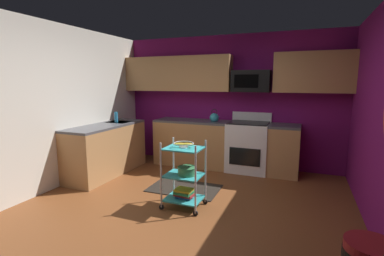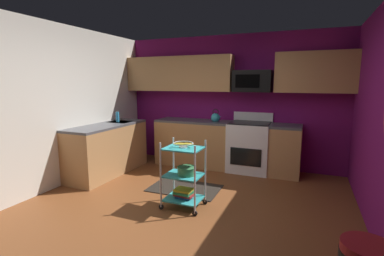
{
  "view_description": "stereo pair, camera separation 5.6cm",
  "coord_description": "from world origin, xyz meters",
  "px_view_note": "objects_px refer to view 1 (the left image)",
  "views": [
    {
      "loc": [
        1.44,
        -3.17,
        1.69
      ],
      "look_at": [
        -0.01,
        0.45,
        1.05
      ],
      "focal_mm": 26.45,
      "sensor_mm": 36.0,
      "label": 1
    },
    {
      "loc": [
        1.49,
        -3.15,
        1.69
      ],
      "look_at": [
        -0.01,
        0.45,
        1.05
      ],
      "focal_mm": 26.45,
      "sensor_mm": 36.0,
      "label": 2
    }
  ],
  "objects_px": {
    "dish_soap_bottle": "(116,117)",
    "kettle": "(214,117)",
    "book_stack": "(184,193)",
    "oven_range": "(248,146)",
    "microwave": "(251,81)",
    "rolling_cart": "(184,175)",
    "mixing_bowl_large": "(187,171)",
    "fruit_bowl": "(184,144)"
  },
  "relations": [
    {
      "from": "dish_soap_bottle",
      "to": "kettle",
      "type": "bearing_deg",
      "value": 25.85
    },
    {
      "from": "book_stack",
      "to": "oven_range",
      "type": "bearing_deg",
      "value": 75.56
    },
    {
      "from": "microwave",
      "to": "rolling_cart",
      "type": "xyz_separation_m",
      "value": [
        -0.5,
        -2.04,
        -1.25
      ]
    },
    {
      "from": "kettle",
      "to": "mixing_bowl_large",
      "type": "bearing_deg",
      "value": -83.32
    },
    {
      "from": "fruit_bowl",
      "to": "book_stack",
      "type": "distance_m",
      "value": 0.68
    },
    {
      "from": "oven_range",
      "to": "mixing_bowl_large",
      "type": "distance_m",
      "value": 1.99
    },
    {
      "from": "oven_range",
      "to": "book_stack",
      "type": "xyz_separation_m",
      "value": [
        -0.5,
        -1.94,
        -0.28
      ]
    },
    {
      "from": "oven_range",
      "to": "mixing_bowl_large",
      "type": "height_order",
      "value": "oven_range"
    },
    {
      "from": "rolling_cart",
      "to": "dish_soap_bottle",
      "type": "xyz_separation_m",
      "value": [
        -1.89,
        1.11,
        0.57
      ]
    },
    {
      "from": "microwave",
      "to": "mixing_bowl_large",
      "type": "relative_size",
      "value": 2.78
    },
    {
      "from": "oven_range",
      "to": "dish_soap_bottle",
      "type": "xyz_separation_m",
      "value": [
        -2.39,
        -0.83,
        0.54
      ]
    },
    {
      "from": "rolling_cart",
      "to": "dish_soap_bottle",
      "type": "height_order",
      "value": "dish_soap_bottle"
    },
    {
      "from": "oven_range",
      "to": "microwave",
      "type": "distance_m",
      "value": 1.23
    },
    {
      "from": "rolling_cart",
      "to": "book_stack",
      "type": "height_order",
      "value": "rolling_cart"
    },
    {
      "from": "fruit_bowl",
      "to": "book_stack",
      "type": "bearing_deg",
      "value": 95.36
    },
    {
      "from": "fruit_bowl",
      "to": "book_stack",
      "type": "xyz_separation_m",
      "value": [
        -0.0,
        0.0,
        -0.68
      ]
    },
    {
      "from": "oven_range",
      "to": "microwave",
      "type": "xyz_separation_m",
      "value": [
        -0.0,
        0.1,
        1.22
      ]
    },
    {
      "from": "microwave",
      "to": "mixing_bowl_large",
      "type": "distance_m",
      "value": 2.4
    },
    {
      "from": "microwave",
      "to": "fruit_bowl",
      "type": "xyz_separation_m",
      "value": [
        -0.5,
        -2.04,
        -0.82
      ]
    },
    {
      "from": "microwave",
      "to": "kettle",
      "type": "relative_size",
      "value": 2.65
    },
    {
      "from": "microwave",
      "to": "oven_range",
      "type": "bearing_deg",
      "value": -89.74
    },
    {
      "from": "book_stack",
      "to": "mixing_bowl_large",
      "type": "bearing_deg",
      "value": -0.0
    },
    {
      "from": "book_stack",
      "to": "rolling_cart",
      "type": "bearing_deg",
      "value": 0.0
    },
    {
      "from": "dish_soap_bottle",
      "to": "oven_range",
      "type": "bearing_deg",
      "value": 19.19
    },
    {
      "from": "oven_range",
      "to": "rolling_cart",
      "type": "bearing_deg",
      "value": -104.44
    },
    {
      "from": "fruit_bowl",
      "to": "kettle",
      "type": "height_order",
      "value": "kettle"
    },
    {
      "from": "microwave",
      "to": "book_stack",
      "type": "relative_size",
      "value": 2.62
    },
    {
      "from": "kettle",
      "to": "book_stack",
      "type": "bearing_deg",
      "value": -84.65
    },
    {
      "from": "mixing_bowl_large",
      "to": "book_stack",
      "type": "distance_m",
      "value": 0.32
    },
    {
      "from": "rolling_cart",
      "to": "kettle",
      "type": "height_order",
      "value": "kettle"
    },
    {
      "from": "rolling_cart",
      "to": "kettle",
      "type": "xyz_separation_m",
      "value": [
        -0.18,
        1.93,
        0.54
      ]
    },
    {
      "from": "oven_range",
      "to": "book_stack",
      "type": "relative_size",
      "value": 4.12
    },
    {
      "from": "rolling_cart",
      "to": "kettle",
      "type": "bearing_deg",
      "value": 95.35
    },
    {
      "from": "microwave",
      "to": "dish_soap_bottle",
      "type": "height_order",
      "value": "microwave"
    },
    {
      "from": "oven_range",
      "to": "microwave",
      "type": "relative_size",
      "value": 1.57
    },
    {
      "from": "rolling_cart",
      "to": "fruit_bowl",
      "type": "height_order",
      "value": "rolling_cart"
    },
    {
      "from": "fruit_bowl",
      "to": "kettle",
      "type": "xyz_separation_m",
      "value": [
        -0.18,
        1.93,
        0.12
      ]
    },
    {
      "from": "microwave",
      "to": "dish_soap_bottle",
      "type": "distance_m",
      "value": 2.65
    },
    {
      "from": "dish_soap_bottle",
      "to": "book_stack",
      "type": "bearing_deg",
      "value": -30.37
    },
    {
      "from": "microwave",
      "to": "book_stack",
      "type": "bearing_deg",
      "value": -103.71
    },
    {
      "from": "book_stack",
      "to": "dish_soap_bottle",
      "type": "xyz_separation_m",
      "value": [
        -1.89,
        1.11,
        0.82
      ]
    },
    {
      "from": "rolling_cart",
      "to": "dish_soap_bottle",
      "type": "bearing_deg",
      "value": 149.63
    }
  ]
}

